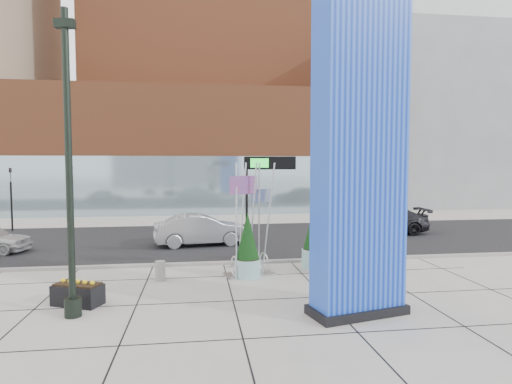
{
  "coord_description": "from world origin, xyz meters",
  "views": [
    {
      "loc": [
        -0.1,
        -14.35,
        4.39
      ],
      "look_at": [
        2.15,
        2.0,
        3.28
      ],
      "focal_mm": 30.0,
      "sensor_mm": 36.0,
      "label": 1
    }
  ],
  "objects": [
    {
      "name": "concrete_bollard",
      "position": [
        -1.5,
        1.7,
        0.37
      ],
      "size": [
        0.38,
        0.38,
        0.74
      ],
      "primitive_type": "cylinder",
      "color": "gray",
      "rests_on": "ground"
    },
    {
      "name": "curb_edge",
      "position": [
        0.0,
        4.0,
        0.06
      ],
      "size": [
        80.0,
        0.3,
        0.12
      ],
      "primitive_type": "cube",
      "color": "gray",
      "rests_on": "ground"
    },
    {
      "name": "public_art_sculpture",
      "position": [
        1.93,
        2.12,
        1.16
      ],
      "size": [
        2.15,
        1.48,
        4.44
      ],
      "rotation": [
        0.0,
        0.0,
        0.28
      ],
      "color": "silver",
      "rests_on": "ground"
    },
    {
      "name": "tower_podium",
      "position": [
        1.0,
        27.0,
        5.5
      ],
      "size": [
        34.0,
        10.0,
        11.0
      ],
      "primitive_type": "cube",
      "color": "brown",
      "rests_on": "ground"
    },
    {
      "name": "ground",
      "position": [
        0.0,
        0.0,
        0.0
      ],
      "size": [
        160.0,
        160.0,
        0.0
      ],
      "primitive_type": "plane",
      "color": "#9E9991",
      "rests_on": "ground"
    },
    {
      "name": "tower_glass_front",
      "position": [
        1.0,
        22.2,
        2.5
      ],
      "size": [
        34.0,
        0.6,
        5.0
      ],
      "primitive_type": "cube",
      "color": "#8CA5B2",
      "rests_on": "ground"
    },
    {
      "name": "box_planter_north",
      "position": [
        -3.8,
        -0.72,
        0.37
      ],
      "size": [
        1.64,
        1.25,
        0.81
      ],
      "rotation": [
        0.0,
        0.0,
        -0.4
      ],
      "color": "black",
      "rests_on": "ground"
    },
    {
      "name": "overhead_street_sign",
      "position": [
        2.8,
        3.8,
        4.02
      ],
      "size": [
        2.21,
        0.54,
        4.68
      ],
      "rotation": [
        0.0,
        0.0,
        -0.16
      ],
      "color": "black",
      "rests_on": "ground"
    },
    {
      "name": "round_planter_west",
      "position": [
        1.8,
        1.8,
        1.19
      ],
      "size": [
        1.01,
        1.01,
        2.51
      ],
      "color": "#98CACD",
      "rests_on": "ground"
    },
    {
      "name": "blue_pylon",
      "position": [
        4.49,
        -2.66,
        4.54
      ],
      "size": [
        3.04,
        1.89,
        9.4
      ],
      "rotation": [
        0.0,
        0.0,
        0.24
      ],
      "color": "#0B2BB1",
      "rests_on": "ground"
    },
    {
      "name": "car_dark_east",
      "position": [
        11.31,
        10.69,
        0.8
      ],
      "size": [
        5.64,
        2.51,
        1.61
      ],
      "primitive_type": "imported",
      "rotation": [
        0.0,
        0.0,
        -1.62
      ],
      "color": "black",
      "rests_on": "ground"
    },
    {
      "name": "car_silver_mid",
      "position": [
        0.11,
        8.5,
        0.82
      ],
      "size": [
        5.19,
        2.4,
        1.65
      ],
      "primitive_type": "imported",
      "rotation": [
        0.0,
        0.0,
        1.71
      ],
      "color": "#96989D",
      "rests_on": "ground"
    },
    {
      "name": "round_planter_mid",
      "position": [
        4.8,
        2.95,
        1.32
      ],
      "size": [
        1.12,
        1.12,
        2.79
      ],
      "color": "#98CACD",
      "rests_on": "ground"
    },
    {
      "name": "traffic_signal",
      "position": [
        -12.0,
        15.0,
        2.3
      ],
      "size": [
        0.15,
        0.18,
        4.1
      ],
      "color": "black",
      "rests_on": "ground"
    },
    {
      "name": "building_pale_office",
      "position": [
        36.0,
        48.0,
        27.5
      ],
      "size": [
        16.0,
        16.0,
        55.0
      ],
      "primitive_type": "cube",
      "color": "#B2B7BC",
      "rests_on": "ground"
    },
    {
      "name": "round_planter_east",
      "position": [
        4.99,
        1.8,
        1.24
      ],
      "size": [
        1.05,
        1.05,
        2.62
      ],
      "color": "#98CACD",
      "rests_on": "ground"
    },
    {
      "name": "lamp_post",
      "position": [
        -3.66,
        -1.76,
        3.54
      ],
      "size": [
        0.56,
        0.48,
        8.64
      ],
      "rotation": [
        0.0,
        0.0,
        -0.1
      ],
      "color": "black",
      "rests_on": "ground"
    },
    {
      "name": "building_grey_parking",
      "position": [
        26.0,
        32.0,
        9.0
      ],
      "size": [
        20.0,
        18.0,
        18.0
      ],
      "primitive_type": "cube",
      "color": "slate",
      "rests_on": "ground"
    },
    {
      "name": "street_asphalt",
      "position": [
        0.0,
        10.0,
        0.01
      ],
      "size": [
        80.0,
        12.0,
        0.02
      ],
      "primitive_type": "cube",
      "color": "black",
      "rests_on": "ground"
    }
  ]
}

